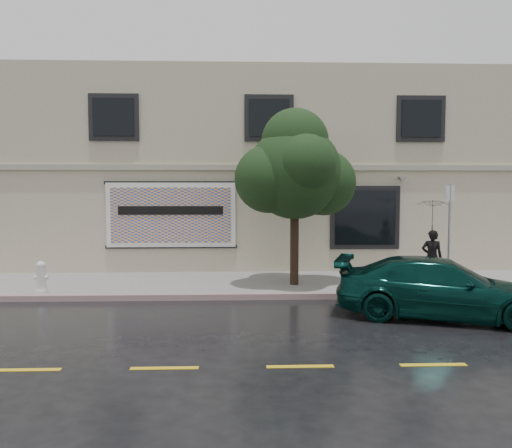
{
  "coord_description": "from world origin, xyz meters",
  "views": [
    {
      "loc": [
        -1.0,
        -11.41,
        2.89
      ],
      "look_at": [
        -0.52,
        2.2,
        1.94
      ],
      "focal_mm": 35.0,
      "sensor_mm": 36.0,
      "label": 1
    }
  ],
  "objects_px": {
    "car": "(441,288)",
    "pedestrian": "(432,257)",
    "fire_hydrant": "(41,278)",
    "street_tree": "(295,173)"
  },
  "relations": [
    {
      "from": "pedestrian",
      "to": "street_tree",
      "type": "height_order",
      "value": "street_tree"
    },
    {
      "from": "car",
      "to": "fire_hydrant",
      "type": "xyz_separation_m",
      "value": [
        -9.74,
        2.3,
        -0.11
      ]
    },
    {
      "from": "street_tree",
      "to": "fire_hydrant",
      "type": "bearing_deg",
      "value": -172.02
    },
    {
      "from": "pedestrian",
      "to": "fire_hydrant",
      "type": "distance_m",
      "value": 10.8
    },
    {
      "from": "car",
      "to": "fire_hydrant",
      "type": "bearing_deg",
      "value": 95.05
    },
    {
      "from": "car",
      "to": "street_tree",
      "type": "distance_m",
      "value": 5.14
    },
    {
      "from": "car",
      "to": "pedestrian",
      "type": "distance_m",
      "value": 3.3
    },
    {
      "from": "fire_hydrant",
      "to": "pedestrian",
      "type": "bearing_deg",
      "value": 7.71
    },
    {
      "from": "pedestrian",
      "to": "fire_hydrant",
      "type": "bearing_deg",
      "value": 20.1
    },
    {
      "from": "car",
      "to": "street_tree",
      "type": "relative_size",
      "value": 1.02
    }
  ]
}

